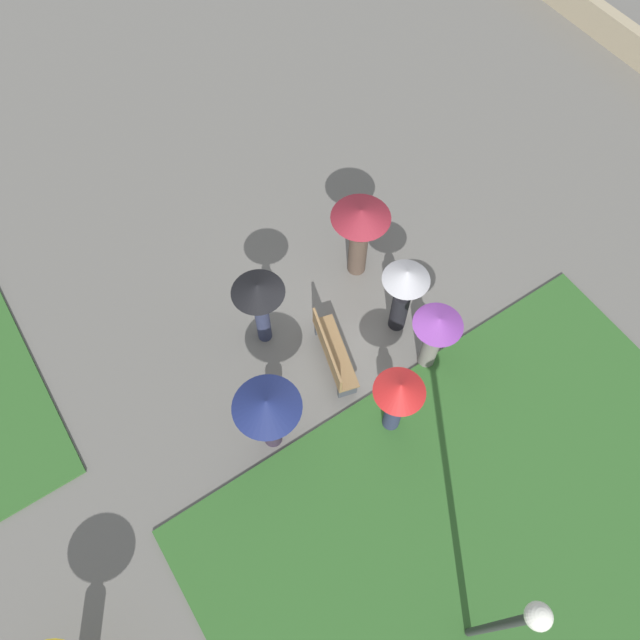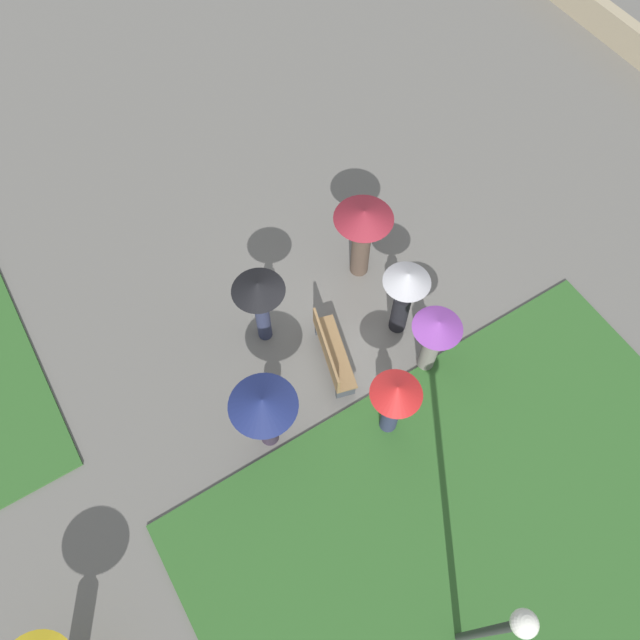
% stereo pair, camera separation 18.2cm
% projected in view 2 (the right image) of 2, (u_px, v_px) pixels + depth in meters
% --- Properties ---
extents(ground_plane, '(90.00, 90.00, 0.00)m').
position_uv_depth(ground_plane, '(362.00, 336.00, 12.86)').
color(ground_plane, '#66635E').
extents(lawn_patch_near, '(8.95, 9.85, 0.06)m').
position_uv_depth(lawn_patch_near, '(528.00, 604.00, 10.37)').
color(lawn_patch_near, '#2D5B26').
rests_on(lawn_patch_near, ground_plane).
extents(park_bench, '(1.71, 0.84, 0.90)m').
position_uv_depth(park_bench, '(331.00, 353.00, 12.15)').
color(park_bench, brown).
rests_on(park_bench, ground_plane).
extents(lamp_post, '(0.32, 0.32, 3.95)m').
position_uv_depth(lamp_post, '(497.00, 629.00, 7.90)').
color(lamp_post, '#2D2D30').
rests_on(lamp_post, ground_plane).
extents(crowd_person_navy, '(1.19, 1.19, 1.90)m').
position_uv_depth(crowd_person_navy, '(264.00, 409.00, 10.53)').
color(crowd_person_navy, '#2D2333').
rests_on(crowd_person_navy, ground_plane).
extents(crowd_person_grey, '(0.90, 0.90, 1.96)m').
position_uv_depth(crowd_person_grey, '(404.00, 292.00, 11.81)').
color(crowd_person_grey, black).
rests_on(crowd_person_grey, ground_plane).
extents(crowd_person_purple, '(0.93, 0.93, 1.76)m').
position_uv_depth(crowd_person_purple, '(435.00, 336.00, 11.47)').
color(crowd_person_purple, slate).
rests_on(crowd_person_purple, ground_plane).
extents(crowd_person_maroon, '(1.19, 1.19, 1.99)m').
position_uv_depth(crowd_person_maroon, '(362.00, 230.00, 12.44)').
color(crowd_person_maroon, '#47382D').
rests_on(crowd_person_maroon, ground_plane).
extents(crowd_person_black, '(1.00, 1.00, 1.95)m').
position_uv_depth(crowd_person_black, '(259.00, 297.00, 11.59)').
color(crowd_person_black, '#282D47').
rests_on(crowd_person_black, ground_plane).
extents(crowd_person_red, '(0.91, 0.91, 1.86)m').
position_uv_depth(crowd_person_red, '(395.00, 399.00, 10.75)').
color(crowd_person_red, '#282D47').
rests_on(crowd_person_red, ground_plane).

